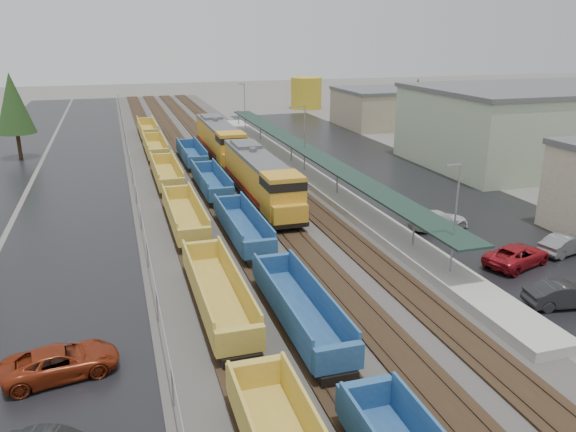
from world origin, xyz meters
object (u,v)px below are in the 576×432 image
at_px(parked_car_east_a, 564,295).
at_px(parked_car_east_c, 438,220).
at_px(locomotive_trail, 220,140).
at_px(well_string_blue, 266,261).
at_px(storage_tank, 306,93).
at_px(parked_car_west_c, 61,362).
at_px(locomotive_lead, 261,178).
at_px(parked_car_east_b, 517,256).
at_px(parked_car_east_e, 565,244).
at_px(well_string_yellow, 184,216).

bearing_deg(parked_car_east_a, parked_car_east_c, 7.45).
xyz_separation_m(locomotive_trail, well_string_blue, (-4.00, -37.74, -1.41)).
distance_m(locomotive_trail, parked_car_east_c, 34.91).
distance_m(locomotive_trail, storage_tank, 52.20).
bearing_deg(parked_car_west_c, locomotive_lead, -42.77).
bearing_deg(parked_car_east_b, well_string_blue, 59.81).
xyz_separation_m(well_string_blue, parked_car_west_c, (-12.37, -8.22, -0.37)).
relative_size(locomotive_trail, parked_car_east_b, 3.86).
distance_m(well_string_blue, storage_tank, 88.04).
distance_m(locomotive_lead, parked_car_east_e, 26.74).
height_order(parked_car_east_a, parked_car_east_b, parked_car_east_a).
height_order(well_string_blue, parked_car_east_a, well_string_blue).
distance_m(parked_car_east_c, parked_car_east_e, 9.80).
bearing_deg(locomotive_trail, storage_tank, 58.67).
bearing_deg(locomotive_lead, well_string_blue, -103.44).
bearing_deg(locomotive_trail, parked_car_east_c, -69.22).
bearing_deg(parked_car_west_c, locomotive_trail, -29.12).
bearing_deg(parked_car_east_e, well_string_yellow, 47.99).
relative_size(well_string_blue, parked_car_east_c, 16.03).
xyz_separation_m(storage_tank, parked_car_west_c, (-43.50, -90.54, -2.54)).
bearing_deg(well_string_blue, parked_car_east_e, -6.57).
distance_m(well_string_blue, parked_car_east_a, 18.61).
relative_size(parked_car_east_a, parked_car_east_b, 0.87).
relative_size(parked_car_east_a, parked_car_east_c, 0.90).
xyz_separation_m(well_string_yellow, parked_car_east_b, (21.46, -14.73, -0.38)).
height_order(well_string_yellow, parked_car_east_b, well_string_yellow).
height_order(parked_car_east_b, parked_car_east_e, same).
bearing_deg(locomotive_lead, parked_car_east_b, -56.24).
bearing_deg(well_string_blue, parked_car_east_c, 17.43).
distance_m(well_string_yellow, parked_car_east_e, 29.84).
height_order(parked_car_west_c, parked_car_east_c, parked_car_east_c).
bearing_deg(parked_car_east_c, parked_car_west_c, 111.44).
bearing_deg(parked_car_east_c, well_string_blue, 103.95).
relative_size(parked_car_east_b, parked_car_east_c, 1.04).
relative_size(well_string_yellow, well_string_blue, 1.25).
xyz_separation_m(locomotive_lead, well_string_blue, (-4.00, -16.74, -1.41)).
bearing_deg(well_string_yellow, storage_tank, 63.67).
distance_m(locomotive_trail, parked_car_east_a, 48.76).
xyz_separation_m(parked_car_east_c, parked_car_east_e, (6.03, -7.72, -0.00)).
distance_m(locomotive_trail, parked_car_west_c, 48.82).
relative_size(well_string_blue, parked_car_east_e, 18.30).
relative_size(locomotive_lead, parked_car_east_e, 4.57).
bearing_deg(locomotive_trail, parked_car_east_a, -75.73).
bearing_deg(well_string_yellow, parked_car_west_c, -113.19).
height_order(locomotive_lead, storage_tank, storage_tank).
relative_size(storage_tank, parked_car_east_a, 1.40).
bearing_deg(parked_car_east_b, storage_tank, -28.21).
relative_size(locomotive_trail, parked_car_east_e, 4.57).
xyz_separation_m(well_string_yellow, storage_tank, (35.14, 71.00, 2.16)).
relative_size(locomotive_trail, parked_car_east_a, 4.46).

